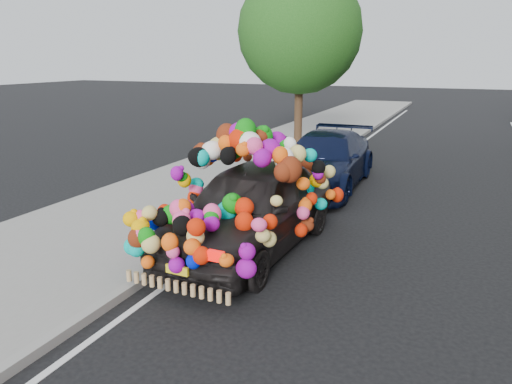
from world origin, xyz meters
The scene contains 6 objects.
ground centered at (0.00, 0.00, 0.00)m, with size 100.00×100.00×0.00m, color black.
sidewalk centered at (-4.30, 0.00, 0.06)m, with size 4.00×60.00×0.12m, color gray.
kerb centered at (-2.35, 0.00, 0.07)m, with size 0.15×60.00×0.13m, color gray.
tree_near_sidewalk centered at (-3.80, 9.50, 4.02)m, with size 4.20×4.20×6.13m.
plush_art_car centered at (-1.47, 0.21, 1.09)m, with size 2.28×4.62×2.13m.
navy_sedan centered at (-1.50, 4.85, 0.68)m, with size 1.90×4.66×1.35m, color black.
Camera 1 is at (1.81, -7.12, 3.18)m, focal length 35.00 mm.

